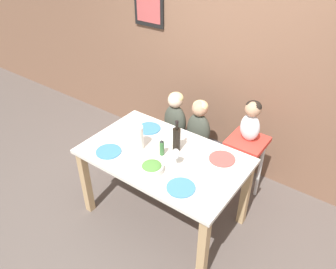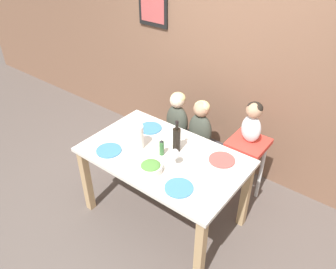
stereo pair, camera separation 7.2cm
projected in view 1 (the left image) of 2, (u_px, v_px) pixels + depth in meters
The scene contains 18 objects.
ground_plane at pixel (164, 215), 3.34m from camera, with size 14.00×14.00×0.00m, color #564C47.
wall_back at pixel (231, 53), 3.37m from camera, with size 10.00×0.09×2.70m.
dining_table at pixel (164, 164), 2.97m from camera, with size 1.45×0.89×0.78m.
chair_far_left at pixel (175, 141), 3.76m from camera, with size 0.41×0.42×0.44m.
chair_far_center at pixel (197, 151), 3.62m from camera, with size 0.41×0.42×0.44m.
chair_right_highchair at pixel (246, 153), 3.23m from camera, with size 0.35×0.36×0.75m.
person_child_left at pixel (175, 115), 3.57m from camera, with size 0.27×0.17×0.55m.
person_child_center at pixel (199, 124), 3.42m from camera, with size 0.27×0.17×0.55m.
person_baby_right at pixel (251, 118), 3.01m from camera, with size 0.19×0.15×0.42m.
wine_bottle at pixel (177, 139), 2.89m from camera, with size 0.07×0.07×0.31m.
paper_towel_roll at pixel (137, 137), 2.93m from camera, with size 0.11×0.11×0.23m.
wine_glass_near at pixel (176, 154), 2.72m from camera, with size 0.07×0.07×0.17m.
salad_bowl_large at pixel (152, 168), 2.70m from camera, with size 0.19×0.19×0.08m.
dinner_plate_front_left at pixel (109, 151), 2.94m from camera, with size 0.23×0.23×0.01m.
dinner_plate_back_left at pixel (149, 128), 3.25m from camera, with size 0.23×0.23×0.01m.
dinner_plate_back_right at pixel (222, 159), 2.85m from camera, with size 0.23×0.23×0.01m.
dinner_plate_front_right at pixel (181, 188), 2.55m from camera, with size 0.23×0.23×0.01m.
condiment_bottle_hot_sauce at pixel (162, 148), 2.87m from camera, with size 0.04×0.04×0.16m.
Camera 1 is at (1.38, -1.84, 2.56)m, focal length 35.00 mm.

